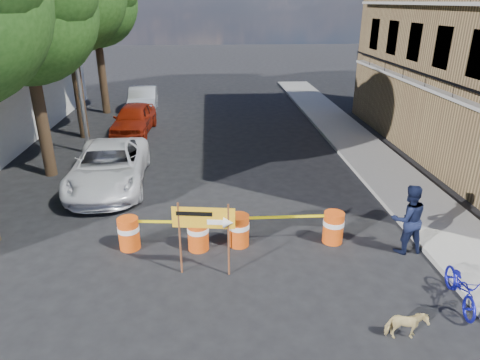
{
  "coord_description": "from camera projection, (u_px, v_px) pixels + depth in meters",
  "views": [
    {
      "loc": [
        -0.6,
        -8.88,
        6.23
      ],
      "look_at": [
        0.24,
        2.84,
        1.3
      ],
      "focal_mm": 32.0,
      "sensor_mm": 36.0,
      "label": 1
    }
  ],
  "objects": [
    {
      "name": "barrel_far_left",
      "position": [
        129.0,
        233.0,
        11.5
      ],
      "size": [
        0.58,
        0.58,
        0.9
      ],
      "color": "#D84B0C",
      "rests_on": "ground"
    },
    {
      "name": "streetlamp",
      "position": [
        76.0,
        51.0,
        17.27
      ],
      "size": [
        1.25,
        0.18,
        8.0
      ],
      "color": "gray",
      "rests_on": "ground"
    },
    {
      "name": "sedan_silver",
      "position": [
        143.0,
        100.0,
        25.65
      ],
      "size": [
        1.89,
        4.6,
        1.48
      ],
      "primitive_type": "imported",
      "rotation": [
        0.0,
        0.0,
        0.07
      ],
      "color": "silver",
      "rests_on": "ground"
    },
    {
      "name": "dog",
      "position": [
        406.0,
        326.0,
        8.42
      ],
      "size": [
        0.78,
        0.37,
        0.65
      ],
      "primitive_type": "imported",
      "rotation": [
        0.0,
        0.0,
        1.55
      ],
      "color": "#D5BE7A",
      "rests_on": "ground"
    },
    {
      "name": "barrel_mid_right",
      "position": [
        239.0,
        230.0,
        11.66
      ],
      "size": [
        0.58,
        0.58,
        0.9
      ],
      "color": "#D84B0C",
      "rests_on": "ground"
    },
    {
      "name": "suv_white",
      "position": [
        109.0,
        166.0,
        15.32
      ],
      "size": [
        2.81,
        5.58,
        1.51
      ],
      "primitive_type": "imported",
      "rotation": [
        0.0,
        0.0,
        0.05
      ],
      "color": "white",
      "rests_on": "ground"
    },
    {
      "name": "pedestrian",
      "position": [
        408.0,
        219.0,
        11.18
      ],
      "size": [
        0.98,
        0.79,
        1.92
      ],
      "primitive_type": "imported",
      "rotation": [
        0.0,
        0.0,
        3.21
      ],
      "color": "black",
      "rests_on": "ground"
    },
    {
      "name": "bicycle",
      "position": [
        465.0,
        271.0,
        9.22
      ],
      "size": [
        0.73,
        0.97,
        1.69
      ],
      "primitive_type": "imported",
      "rotation": [
        0.0,
        0.0,
        -0.17
      ],
      "color": "#1315A0",
      "rests_on": "ground"
    },
    {
      "name": "sidewalk_east",
      "position": [
        388.0,
        173.0,
        16.52
      ],
      "size": [
        2.4,
        40.0,
        0.15
      ],
      "primitive_type": "cube",
      "color": "gray",
      "rests_on": "ground"
    },
    {
      "name": "detour_sign",
      "position": [
        212.0,
        223.0,
        10.02
      ],
      "size": [
        1.49,
        0.37,
        1.92
      ],
      "rotation": [
        0.0,
        0.0,
        -0.14
      ],
      "color": "#592D19",
      "rests_on": "ground"
    },
    {
      "name": "barrel_mid_left",
      "position": [
        198.0,
        234.0,
        11.46
      ],
      "size": [
        0.58,
        0.58,
        0.9
      ],
      "color": "#D84B0C",
      "rests_on": "ground"
    },
    {
      "name": "sedan_red",
      "position": [
        134.0,
        119.0,
        21.56
      ],
      "size": [
        2.03,
        4.46,
        1.48
      ],
      "primitive_type": "imported",
      "rotation": [
        0.0,
        0.0,
        -0.06
      ],
      "color": "maroon",
      "rests_on": "ground"
    },
    {
      "name": "tree_mid_a",
      "position": [
        23.0,
        8.0,
        14.29
      ],
      "size": [
        5.25,
        5.0,
        8.68
      ],
      "color": "#332316",
      "rests_on": "ground"
    },
    {
      "name": "ground",
      "position": [
        239.0,
        272.0,
        10.62
      ],
      "size": [
        120.0,
        120.0,
        0.0
      ],
      "primitive_type": "plane",
      "color": "black",
      "rests_on": "ground"
    },
    {
      "name": "tree_far",
      "position": [
        94.0,
        1.0,
        23.4
      ],
      "size": [
        5.04,
        4.8,
        8.84
      ],
      "color": "#332316",
      "rests_on": "ground"
    },
    {
      "name": "barrel_far_right",
      "position": [
        333.0,
        227.0,
        11.81
      ],
      "size": [
        0.58,
        0.58,
        0.9
      ],
      "color": "#D84B0C",
      "rests_on": "ground"
    }
  ]
}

